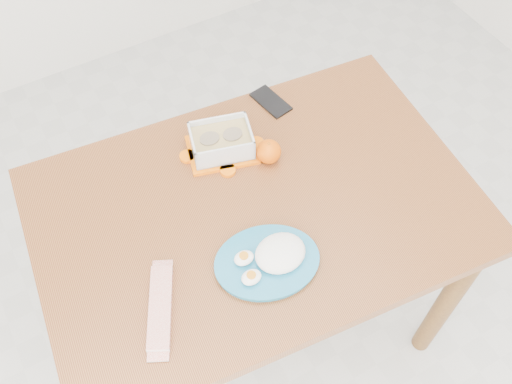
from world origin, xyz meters
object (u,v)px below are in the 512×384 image
food_container (222,142)px  smartphone (271,102)px  orange_fruit (269,152)px  rice_plate (271,258)px  dining_table (256,228)px

food_container → smartphone: bearing=39.3°
orange_fruit → rice_plate: 0.31m
orange_fruit → rice_plate: size_ratio=0.22×
food_container → rice_plate: food_container is taller
orange_fruit → rice_plate: bearing=-119.1°
food_container → rice_plate: bearing=-83.4°
dining_table → rice_plate: bearing=-101.4°
rice_plate → smartphone: rice_plate is taller
food_container → dining_table: bearing=-76.7°
dining_table → rice_plate: rice_plate is taller
dining_table → smartphone: 0.38m
orange_fruit → dining_table: bearing=-132.2°
smartphone → food_container: bearing=-166.2°
food_container → smartphone: food_container is taller
dining_table → smartphone: (0.21, 0.29, 0.11)m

